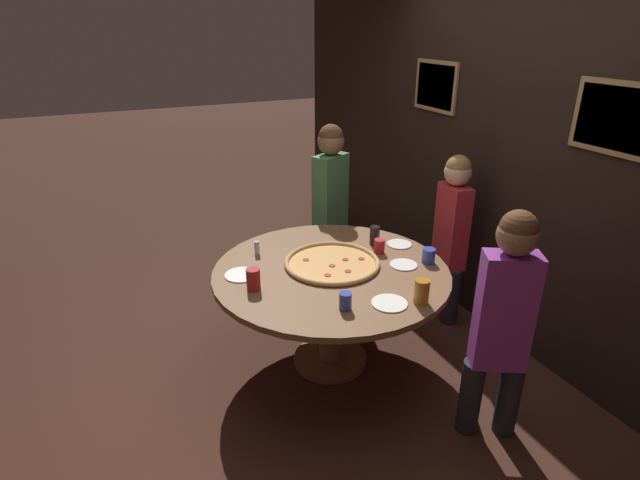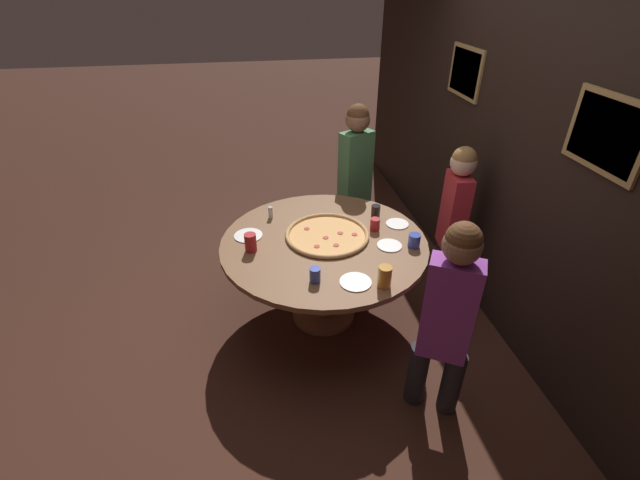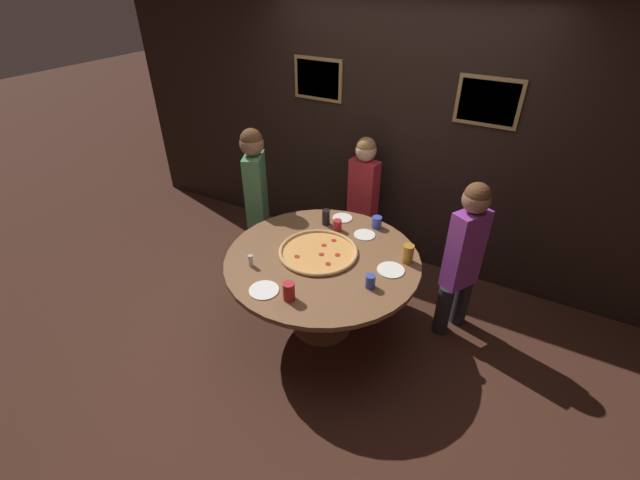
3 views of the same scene
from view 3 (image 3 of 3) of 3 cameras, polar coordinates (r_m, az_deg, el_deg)
The scene contains 18 objects.
ground_plane at distance 3.88m, azimuth 0.29°, elevation -11.22°, with size 24.00×24.00×0.00m, color #422319.
back_wall at distance 4.27m, azimuth 9.68°, elevation 13.48°, with size 6.40×0.08×2.60m.
dining_table at distance 3.48m, azimuth 0.31°, elevation -4.11°, with size 1.56×1.56×0.74m.
giant_pizza at distance 3.45m, azimuth -0.23°, elevation -1.58°, with size 0.64×0.64×0.03m.
drink_cup_near_right at distance 3.72m, azimuth 2.33°, elevation 1.97°, with size 0.07×0.07×0.10m, color #B22328.
drink_cup_by_shaker at distance 3.79m, azimuth 7.58°, elevation 2.38°, with size 0.09×0.09×0.10m, color #384CB7.
drink_cup_beside_pizza at distance 3.80m, azimuth 0.81°, elevation 3.05°, with size 0.07×0.07×0.14m, color black.
drink_cup_far_left at distance 3.11m, azimuth 6.73°, elevation -5.48°, with size 0.07×0.07×0.10m, color #384CB7.
drink_cup_front_edge at distance 2.98m, azimuth -4.17°, elevation -6.83°, with size 0.08×0.08×0.14m, color #B22328.
drink_cup_near_left at distance 3.39m, azimuth 11.63°, elevation -1.78°, with size 0.09×0.09×0.15m, color #BC7A23.
white_plate_near_front at distance 3.92m, azimuth 3.01°, elevation 2.95°, with size 0.18×0.18×0.01m, color white.
white_plate_left_side at distance 3.11m, azimuth -7.48°, elevation -6.64°, with size 0.22×0.22×0.01m, color white.
white_plate_far_back at distance 3.69m, azimuth 5.96°, elevation 0.70°, with size 0.18×0.18×0.01m, color white.
white_plate_beside_cup at distance 3.31m, azimuth 9.42°, elevation -3.96°, with size 0.21×0.21×0.01m, color white.
condiment_shaker at distance 3.33m, azimuth -9.22°, elevation -2.73°, with size 0.04×0.04×0.10m.
diner_centre_back at distance 4.30m, azimuth 5.77°, elevation 6.11°, with size 0.35×0.20×1.35m.
diner_far_right at distance 3.56m, azimuth 18.69°, elevation -1.61°, with size 0.28×0.36×1.40m.
diner_far_left at distance 4.19m, azimuth -8.51°, elevation 6.19°, with size 0.28×0.39×1.48m.
Camera 3 is at (1.34, -2.41, 2.74)m, focal length 24.00 mm.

